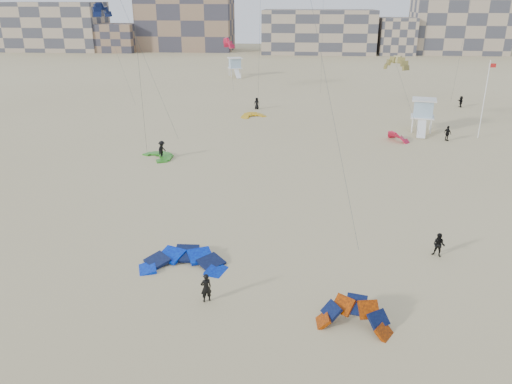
# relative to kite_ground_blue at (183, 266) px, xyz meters

# --- Properties ---
(ground) EXTENTS (320.00, 320.00, 0.00)m
(ground) POSITION_rel_kite_ground_blue_xyz_m (0.98, -3.03, 0.00)
(ground) COLOR #C9BA87
(ground) RESTS_ON ground
(kite_ground_blue) EXTENTS (5.10, 5.35, 2.17)m
(kite_ground_blue) POSITION_rel_kite_ground_blue_xyz_m (0.00, 0.00, 0.00)
(kite_ground_blue) COLOR #003FD6
(kite_ground_blue) RESTS_ON ground
(kite_ground_orange) EXTENTS (4.12, 4.17, 3.44)m
(kite_ground_orange) POSITION_rel_kite_ground_blue_xyz_m (9.76, -5.09, 0.00)
(kite_ground_orange) COLOR #D54700
(kite_ground_orange) RESTS_ON ground
(kite_ground_green) EXTENTS (5.15, 5.13, 0.81)m
(kite_ground_green) POSITION_rel_kite_ground_blue_xyz_m (-7.53, 21.48, 0.00)
(kite_ground_green) COLOR green
(kite_ground_green) RESTS_ON ground
(kite_ground_red_far) EXTENTS (3.98, 3.93, 2.95)m
(kite_ground_red_far) POSITION_rel_kite_ground_blue_xyz_m (17.86, 30.25, 0.00)
(kite_ground_red_far) COLOR #E61843
(kite_ground_red_far) RESTS_ON ground
(kite_ground_yellow) EXTENTS (4.62, 4.69, 1.52)m
(kite_ground_yellow) POSITION_rel_kite_ground_blue_xyz_m (0.29, 40.92, 0.00)
(kite_ground_yellow) COLOR #E9AC0C
(kite_ground_yellow) RESTS_ON ground
(kitesurfer_main) EXTENTS (0.72, 0.65, 1.66)m
(kitesurfer_main) POSITION_rel_kite_ground_blue_xyz_m (2.09, -3.59, 0.83)
(kitesurfer_main) COLOR black
(kitesurfer_main) RESTS_ON ground
(kitesurfer_b) EXTENTS (0.95, 0.89, 1.57)m
(kitesurfer_b) POSITION_rel_kite_ground_blue_xyz_m (15.68, 2.68, 0.78)
(kitesurfer_b) COLOR black
(kitesurfer_b) RESTS_ON ground
(kitesurfer_c) EXTENTS (0.97, 1.32, 1.83)m
(kitesurfer_c) POSITION_rel_kite_ground_blue_xyz_m (-7.05, 21.18, 0.92)
(kitesurfer_c) COLOR black
(kitesurfer_c) RESTS_ON ground
(kitesurfer_d) EXTENTS (0.88, 1.09, 1.73)m
(kitesurfer_d) POSITION_rel_kite_ground_blue_xyz_m (23.42, 30.69, 0.86)
(kitesurfer_d) COLOR black
(kitesurfer_d) RESTS_ON ground
(kitesurfer_e) EXTENTS (0.89, 0.65, 1.67)m
(kitesurfer_e) POSITION_rel_kite_ground_blue_xyz_m (0.31, 45.99, 0.84)
(kitesurfer_e) COLOR black
(kitesurfer_e) RESTS_ON ground
(kitesurfer_f) EXTENTS (0.61, 1.56, 1.65)m
(kitesurfer_f) POSITION_rel_kite_ground_blue_xyz_m (30.36, 50.14, 0.82)
(kitesurfer_f) COLOR black
(kitesurfer_f) RESTS_ON ground
(kite_fly_olive) EXTENTS (4.40, 7.01, 8.04)m
(kite_fly_olive) POSITION_rel_kite_ground_blue_xyz_m (17.60, 34.36, 8.00)
(kite_fly_olive) COLOR olive
(kite_fly_olive) RESTS_ON ground
(kite_fly_navy) EXTENTS (7.88, 7.84, 13.77)m
(kite_fly_navy) POSITION_rel_kite_ground_blue_xyz_m (-22.37, 48.08, 13.35)
(kite_fly_navy) COLOR #0C1942
(kite_fly_navy) RESTS_ON ground
(kite_fly_red) EXTENTS (4.25, 6.95, 8.26)m
(kite_fly_red) POSITION_rel_kite_ground_blue_xyz_m (-5.68, 59.75, 8.00)
(kite_fly_red) COLOR #E61843
(kite_fly_red) RESTS_ON ground
(lifeguard_tower_near) EXTENTS (3.30, 5.67, 3.94)m
(lifeguard_tower_near) POSITION_rel_kite_ground_blue_xyz_m (21.44, 34.94, 1.95)
(lifeguard_tower_near) COLOR white
(lifeguard_tower_near) RESTS_ON ground
(lifeguard_tower_far) EXTENTS (3.41, 5.57, 3.77)m
(lifeguard_tower_far) POSITION_rel_kite_ground_blue_xyz_m (-7.10, 77.89, 1.87)
(lifeguard_tower_far) COLOR white
(lifeguard_tower_far) RESTS_ON ground
(flagpole) EXTENTS (0.71, 0.11, 8.78)m
(flagpole) POSITION_rel_kite_ground_blue_xyz_m (27.42, 32.38, 4.59)
(flagpole) COLOR white
(flagpole) RESTS_ON ground
(condo_west_a) EXTENTS (30.00, 15.00, 14.00)m
(condo_west_a) POSITION_rel_kite_ground_blue_xyz_m (-69.02, 126.97, 7.00)
(condo_west_a) COLOR tan
(condo_west_a) RESTS_ON ground
(condo_west_b) EXTENTS (28.00, 14.00, 18.00)m
(condo_west_b) POSITION_rel_kite_ground_blue_xyz_m (-29.02, 130.97, 9.00)
(condo_west_b) COLOR #866951
(condo_west_b) RESTS_ON ground
(condo_mid) EXTENTS (32.00, 16.00, 12.00)m
(condo_mid) POSITION_rel_kite_ground_blue_xyz_m (10.98, 126.97, 6.00)
(condo_mid) COLOR tan
(condo_mid) RESTS_ON ground
(condo_east) EXTENTS (26.00, 14.00, 16.00)m
(condo_east) POSITION_rel_kite_ground_blue_xyz_m (50.98, 128.97, 8.00)
(condo_east) COLOR tan
(condo_east) RESTS_ON ground
(condo_fill_left) EXTENTS (12.00, 10.00, 8.00)m
(condo_fill_left) POSITION_rel_kite_ground_blue_xyz_m (-49.02, 124.97, 4.00)
(condo_fill_left) COLOR #866951
(condo_fill_left) RESTS_ON ground
(condo_fill_right) EXTENTS (10.00, 10.00, 10.00)m
(condo_fill_right) POSITION_rel_kite_ground_blue_xyz_m (32.98, 124.97, 5.00)
(condo_fill_right) COLOR tan
(condo_fill_right) RESTS_ON ground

